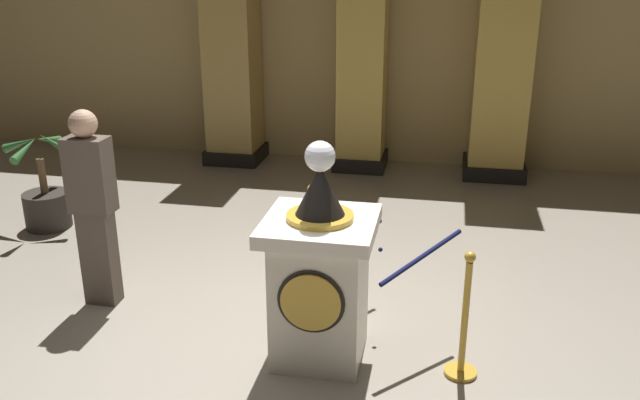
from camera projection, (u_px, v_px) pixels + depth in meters
name	position (u px, v px, depth m)	size (l,w,h in m)	color
ground_plane	(278.00, 345.00, 5.23)	(12.42, 12.42, 0.00)	#9E9384
back_wall	(367.00, 36.00, 9.47)	(12.42, 0.16, 3.63)	tan
pedestal_clock	(320.00, 276.00, 4.87)	(0.81, 0.81, 1.69)	silver
stanchion_near	(464.00, 333.00, 4.75)	(0.24, 0.24, 0.98)	gold
stanchion_far	(312.00, 254.00, 5.97)	(0.24, 0.24, 1.02)	gold
velvet_rope	(381.00, 239.00, 5.21)	(1.24, 1.23, 0.22)	#141947
column_left	(232.00, 43.00, 9.40)	(0.83, 0.83, 3.49)	black
column_right	(504.00, 49.00, 8.73)	(0.87, 0.87, 3.49)	black
column_centre_rear	(363.00, 46.00, 9.07)	(0.76, 0.76, 3.49)	black
potted_palm_left	(46.00, 200.00, 7.42)	(0.84, 0.85, 1.12)	#2D2823
bystander_guest	(93.00, 204.00, 5.58)	(0.36, 0.23, 1.73)	brown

